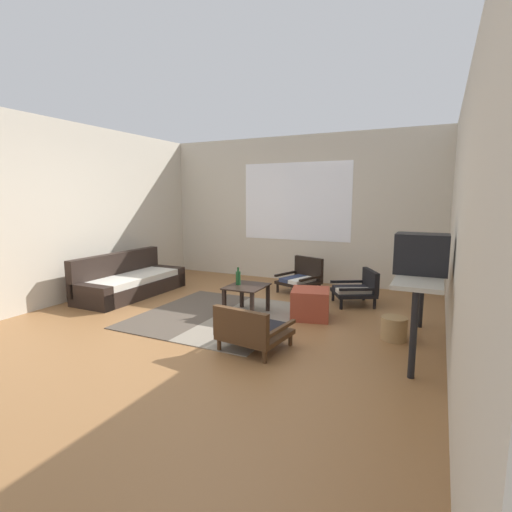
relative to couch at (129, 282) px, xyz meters
name	(u,v)px	position (x,y,z in m)	size (l,w,h in m)	color
ground_plane	(211,327)	(2.05, -0.78, -0.21)	(7.80, 7.80, 0.00)	olive
far_wall_with_window	(297,209)	(2.05, 2.28, 1.14)	(5.60, 0.13, 2.70)	beige
side_wall_right	(464,222)	(4.71, -0.48, 1.14)	(0.12, 6.60, 2.70)	beige
side_wall_left	(73,212)	(-0.61, -0.48, 1.14)	(0.12, 6.60, 2.70)	beige
area_rug	(217,315)	(1.88, -0.35, -0.21)	(1.94, 2.07, 0.01)	#4C4238
couch	(129,282)	(0.00, 0.00, 0.00)	(0.75, 1.85, 0.68)	black
coffee_table	(247,292)	(2.21, -0.12, 0.10)	(0.49, 0.58, 0.40)	black
armchair_by_window	(302,277)	(2.47, 1.41, 0.04)	(0.74, 0.75, 0.57)	black
armchair_striped_foreground	(252,330)	(2.82, -1.20, 0.01)	(0.71, 0.69, 0.49)	#472D19
armchair_corner	(358,288)	(3.48, 1.03, 0.03)	(0.76, 0.75, 0.52)	black
ottoman_orange	(310,304)	(3.03, 0.11, -0.02)	(0.48, 0.48, 0.38)	#993D28
console_shelf	(420,280)	(4.36, -0.40, 0.52)	(0.42, 1.61, 0.83)	#B2AD9E
crt_television	(421,254)	(4.36, -0.52, 0.81)	(0.49, 0.34, 0.40)	black
clay_vase	(423,256)	(4.36, -0.05, 0.73)	(0.18, 0.18, 0.29)	brown
glass_bottle	(238,278)	(2.08, -0.11, 0.29)	(0.07, 0.07, 0.24)	#194723
wicker_basket	(394,328)	(4.12, -0.24, -0.08)	(0.28, 0.28, 0.26)	#9E7A4C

